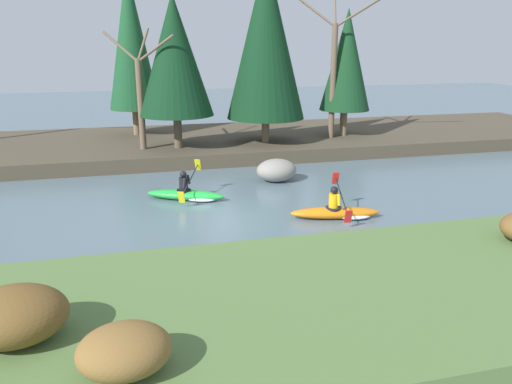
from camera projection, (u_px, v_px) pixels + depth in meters
name	position (u px, v px, depth m)	size (l,w,h in m)	color
ground_plane	(221.00, 221.00, 14.89)	(90.00, 90.00, 0.00)	slate
riverbank_near	(286.00, 317.00, 8.87)	(44.00, 5.34, 0.85)	#56753D
riverbank_far	(181.00, 144.00, 24.79)	(44.00, 8.62, 0.60)	#4C4233
conifer_tree_far_left	(131.00, 40.00, 24.30)	(2.48, 2.48, 8.06)	#7A664C
conifer_tree_left	(174.00, 56.00, 21.28)	(3.25, 3.25, 6.55)	brown
conifer_tree_mid_left	(266.00, 39.00, 22.35)	(3.59, 3.59, 8.27)	#7A664C
conifer_tree_centre	(346.00, 60.00, 24.39)	(2.49, 2.49, 6.14)	#7A664C
bare_tree_mid_upstream	(141.00, 93.00, 21.50)	(2.88, 2.85, 5.17)	brown
bare_tree_mid_downstream	(334.00, 68.00, 23.92)	(3.94, 3.90, 7.19)	brown
shrub_clump_nearest	(14.00, 316.00, 7.30)	(1.55, 1.30, 0.84)	brown
shrub_clump_second	(124.00, 351.00, 6.60)	(1.26, 1.05, 0.69)	brown
kayaker_lead	(339.00, 212.00, 15.10)	(2.79, 2.06, 1.20)	orange
kayaker_middle	(189.00, 194.00, 16.87)	(2.71, 1.96, 1.20)	green
boulder_midstream	(277.00, 170.00, 19.08)	(1.55, 1.21, 0.87)	gray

